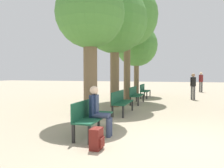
% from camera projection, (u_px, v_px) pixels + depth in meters
% --- Properties ---
extents(ground_plane, '(80.00, 80.00, 0.00)m').
position_uv_depth(ground_plane, '(176.00, 145.00, 4.75)').
color(ground_plane, tan).
extents(bench_row_0, '(0.48, 1.72, 0.88)m').
position_uv_depth(bench_row_0, '(91.00, 114.00, 5.63)').
color(bench_row_0, '#195138').
rests_on(bench_row_0, ground_plane).
extents(bench_row_1, '(0.48, 1.72, 0.88)m').
position_uv_depth(bench_row_1, '(121.00, 100.00, 8.55)').
color(bench_row_1, '#195138').
rests_on(bench_row_1, ground_plane).
extents(bench_row_2, '(0.48, 1.72, 0.88)m').
position_uv_depth(bench_row_2, '(135.00, 94.00, 11.46)').
color(bench_row_2, '#195138').
rests_on(bench_row_2, ground_plane).
extents(bench_row_3, '(0.48, 1.72, 0.88)m').
position_uv_depth(bench_row_3, '(144.00, 90.00, 14.38)').
color(bench_row_3, '#195138').
rests_on(bench_row_3, ground_plane).
extents(tree_row_0, '(2.34, 2.34, 4.78)m').
position_uv_depth(tree_row_0, '(90.00, 16.00, 7.37)').
color(tree_row_0, brown).
rests_on(tree_row_0, ground_plane).
extents(tree_row_1, '(3.05, 3.05, 5.58)m').
position_uv_depth(tree_row_1, '(115.00, 22.00, 10.19)').
color(tree_row_1, brown).
rests_on(tree_row_1, ground_plane).
extents(tree_row_2, '(3.56, 3.56, 6.68)m').
position_uv_depth(tree_row_2, '(127.00, 17.00, 12.64)').
color(tree_row_2, brown).
rests_on(tree_row_2, ground_plane).
extents(tree_row_3, '(2.98, 2.98, 5.09)m').
position_uv_depth(tree_row_3, '(137.00, 46.00, 15.58)').
color(tree_row_3, brown).
rests_on(tree_row_3, ground_plane).
extents(person_seated, '(0.57, 0.32, 1.25)m').
position_uv_depth(person_seated, '(98.00, 109.00, 5.46)').
color(person_seated, '#384260').
rests_on(person_seated, ground_plane).
extents(backpack, '(0.25, 0.32, 0.44)m').
position_uv_depth(backpack, '(97.00, 139.00, 4.48)').
color(backpack, maroon).
rests_on(backpack, ground_plane).
extents(pedestrian_near, '(0.35, 0.31, 1.73)m').
position_uv_depth(pedestrian_near, '(201.00, 81.00, 18.68)').
color(pedestrian_near, '#4C4C4C').
rests_on(pedestrian_near, ground_plane).
extents(pedestrian_mid, '(0.32, 0.25, 1.59)m').
position_uv_depth(pedestrian_mid, '(193.00, 85.00, 13.13)').
color(pedestrian_mid, '#4C4C4C').
rests_on(pedestrian_mid, ground_plane).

